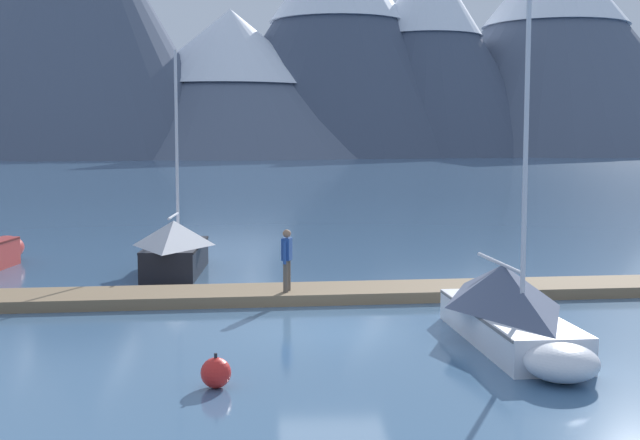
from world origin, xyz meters
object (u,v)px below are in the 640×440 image
object	(u,v)px
sailboat_second_berth	(177,247)
person_on_dock	(287,256)
mooring_buoy_channel_marker	(216,373)
sailboat_mid_dock_port	(509,308)

from	to	relation	value
sailboat_second_berth	person_on_dock	distance (m)	6.48
person_on_dock	mooring_buoy_channel_marker	bearing A→B (deg)	-99.71
sailboat_second_berth	sailboat_mid_dock_port	distance (m)	13.25
sailboat_second_berth	mooring_buoy_channel_marker	world-z (taller)	sailboat_second_berth
sailboat_mid_dock_port	mooring_buoy_channel_marker	bearing A→B (deg)	-154.35
person_on_dock	mooring_buoy_channel_marker	size ratio (longest dim) A/B	2.69
mooring_buoy_channel_marker	sailboat_mid_dock_port	bearing A→B (deg)	25.65
sailboat_mid_dock_port	mooring_buoy_channel_marker	distance (m)	6.78
sailboat_second_berth	sailboat_mid_dock_port	xyz separation A→B (m)	(8.37, -10.28, -0.04)
sailboat_second_berth	sailboat_mid_dock_port	size ratio (longest dim) A/B	1.00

